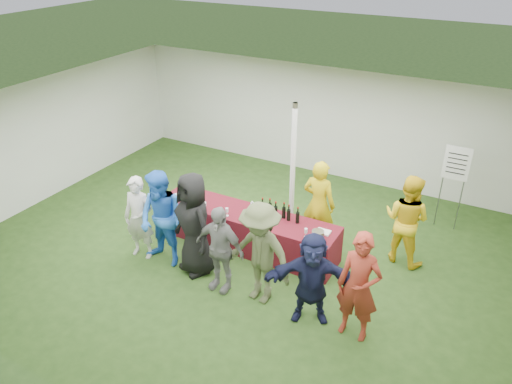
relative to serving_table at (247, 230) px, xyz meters
The scene contains 18 objects.
ground 0.42m from the serving_table, 99.44° to the right, with size 60.00×60.00×0.00m, color #284719.
tent 1.48m from the serving_table, 65.14° to the left, with size 10.00×10.00×10.00m.
serving_table is the anchor object (origin of this frame).
wine_bottles 0.80m from the serving_table, 13.84° to the left, with size 0.80×0.13×0.32m.
wine_glasses 0.71m from the serving_table, 149.51° to the right, with size 2.82×0.13×0.16m.
water_bottle 0.49m from the serving_table, 46.53° to the left, with size 0.07×0.07×0.23m.
bar_towel 1.58m from the serving_table, ahead, with size 0.25×0.18×0.03m, color white.
dump_bucket 1.62m from the serving_table, ahead, with size 0.22×0.22×0.18m, color slate.
wine_list_sign 4.27m from the serving_table, 38.41° to the left, with size 0.50×0.03×1.80m.
staff_pourer 1.46m from the serving_table, 31.94° to the left, with size 0.65×0.43×1.79m, color gold.
staff_back 2.97m from the serving_table, 19.87° to the left, with size 0.85×0.66×1.74m, color yellow.
customer_0 2.04m from the serving_table, 143.25° to the right, with size 0.59×0.39×1.63m, color silver.
customer_1 1.68m from the serving_table, 132.53° to the right, with size 0.89×0.70×1.84m, color blue.
customer_2 1.31m from the serving_table, 111.82° to the right, with size 0.94×0.61×1.92m, color black.
customer_3 1.40m from the serving_table, 80.53° to the right, with size 0.93×0.39×1.59m, color gray.
customer_4 1.66m from the serving_table, 52.70° to the right, with size 1.17×0.67×1.81m, color #4B5432.
customer_5 2.31m from the serving_table, 34.54° to the right, with size 1.45×0.46×1.56m, color #161A39.
customer_6 2.96m from the serving_table, 26.35° to the right, with size 0.65×0.43×1.79m, color maroon.
Camera 1 is at (4.07, -6.88, 5.53)m, focal length 35.00 mm.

